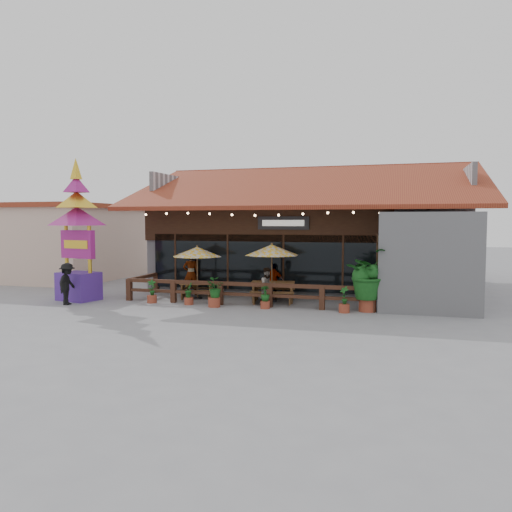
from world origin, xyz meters
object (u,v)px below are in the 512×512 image
(umbrella_left, at_px, (197,252))
(picnic_table_right, at_px, (273,288))
(picnic_table_left, at_px, (196,288))
(umbrella_right, at_px, (272,250))
(pedestrian, at_px, (67,284))
(tropical_plant, at_px, (368,275))
(thai_sign_tower, at_px, (77,220))

(umbrella_left, bearing_deg, picnic_table_right, -0.87)
(picnic_table_left, relative_size, picnic_table_right, 0.84)
(umbrella_right, bearing_deg, pedestrian, -157.75)
(umbrella_left, bearing_deg, tropical_plant, -8.85)
(picnic_table_right, bearing_deg, umbrella_left, 179.13)
(umbrella_left, height_order, picnic_table_right, umbrella_left)
(picnic_table_right, distance_m, thai_sign_tower, 8.53)
(umbrella_left, relative_size, umbrella_right, 0.84)
(tropical_plant, relative_size, pedestrian, 1.40)
(picnic_table_left, relative_size, pedestrian, 1.00)
(picnic_table_right, distance_m, tropical_plant, 4.02)
(umbrella_left, relative_size, picnic_table_left, 1.44)
(umbrella_left, distance_m, picnic_table_right, 3.60)
(picnic_table_right, height_order, tropical_plant, tropical_plant)
(umbrella_left, height_order, thai_sign_tower, thai_sign_tower)
(umbrella_right, xyz_separation_m, tropical_plant, (3.92, -1.33, -0.77))
(picnic_table_left, height_order, pedestrian, pedestrian)
(picnic_table_left, distance_m, tropical_plant, 7.36)
(picnic_table_right, bearing_deg, picnic_table_left, 177.36)
(tropical_plant, bearing_deg, picnic_table_right, 164.47)
(picnic_table_left, height_order, thai_sign_tower, thai_sign_tower)
(picnic_table_left, bearing_deg, umbrella_left, -48.07)
(umbrella_left, height_order, picnic_table_left, umbrella_left)
(picnic_table_right, relative_size, thai_sign_tower, 0.31)
(picnic_table_right, xyz_separation_m, tropical_plant, (3.80, -1.06, 0.76))
(picnic_table_right, bearing_deg, pedestrian, -159.83)
(umbrella_right, distance_m, pedestrian, 8.20)
(picnic_table_right, relative_size, tropical_plant, 0.85)
(thai_sign_tower, distance_m, tropical_plant, 11.88)
(tropical_plant, distance_m, pedestrian, 11.56)
(thai_sign_tower, height_order, tropical_plant, thai_sign_tower)
(picnic_table_left, bearing_deg, pedestrian, -144.96)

